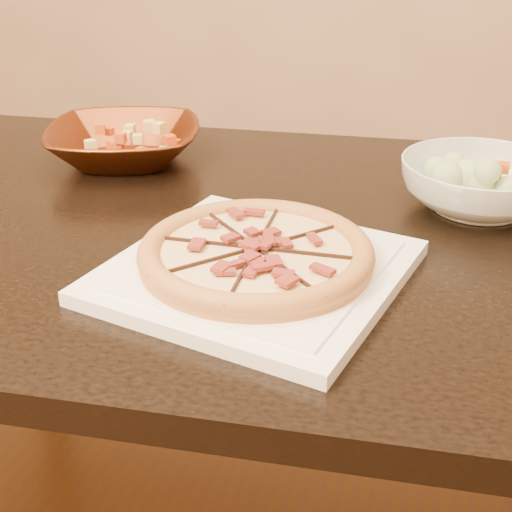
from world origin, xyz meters
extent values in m
cube|color=black|center=(0.10, 0.13, 0.73)|extent=(1.39, 0.97, 0.04)
cylinder|color=black|center=(-0.48, 0.48, 0.35)|extent=(0.07, 0.07, 0.71)
cube|color=white|center=(0.20, -0.02, 0.76)|extent=(0.38, 0.38, 0.02)
cube|color=white|center=(0.20, -0.02, 0.77)|extent=(0.33, 0.33, 0.00)
cylinder|color=#C07E3C|center=(0.20, -0.02, 0.78)|extent=(0.28, 0.28, 0.01)
torus|color=#C07E3C|center=(0.20, -0.02, 0.79)|extent=(0.28, 0.28, 0.03)
cylinder|color=#FFEBAE|center=(0.20, -0.02, 0.79)|extent=(0.23, 0.23, 0.01)
cube|color=black|center=(0.20, -0.02, 0.79)|extent=(0.02, 0.28, 0.01)
cube|color=black|center=(0.20, -0.02, 0.79)|extent=(0.21, 0.19, 0.01)
cube|color=black|center=(0.20, -0.02, 0.79)|extent=(0.28, 0.02, 0.01)
cube|color=black|center=(0.20, -0.02, 0.79)|extent=(0.19, 0.21, 0.01)
cube|color=#A7382D|center=(0.22, -0.02, 0.79)|extent=(0.02, 0.02, 0.00)
cube|color=#A7382D|center=(0.25, -0.01, 0.79)|extent=(0.03, 0.02, 0.00)
cube|color=#A7382D|center=(0.26, 0.02, 0.79)|extent=(0.03, 0.02, 0.00)
cube|color=#A7382D|center=(0.22, 0.00, 0.79)|extent=(0.03, 0.03, 0.00)
cube|color=#A7382D|center=(0.23, 0.03, 0.79)|extent=(0.02, 0.03, 0.00)
cube|color=#A7382D|center=(0.23, 0.05, 0.79)|extent=(0.02, 0.03, 0.00)
cube|color=#A7382D|center=(0.21, 0.02, 0.79)|extent=(0.02, 0.03, 0.00)
cube|color=#A7382D|center=(0.20, 0.04, 0.79)|extent=(0.02, 0.03, 0.00)
cube|color=#A7382D|center=(0.17, 0.06, 0.79)|extent=(0.02, 0.03, 0.00)
cube|color=#A7382D|center=(0.18, 0.02, 0.79)|extent=(0.02, 0.03, 0.00)
cube|color=#A7382D|center=(0.15, 0.03, 0.79)|extent=(0.03, 0.03, 0.00)
cube|color=#A7382D|center=(0.18, -0.01, 0.79)|extent=(0.03, 0.02, 0.00)
cube|color=#A7382D|center=(0.15, 0.00, 0.79)|extent=(0.03, 0.02, 0.00)
cube|color=#A7382D|center=(0.13, -0.01, 0.79)|extent=(0.02, 0.02, 0.00)
cube|color=#A7382D|center=(0.17, -0.03, 0.79)|extent=(0.03, 0.02, 0.00)
cube|color=#A7382D|center=(0.15, -0.04, 0.79)|extent=(0.03, 0.02, 0.00)
cube|color=#A7382D|center=(0.13, -0.07, 0.79)|extent=(0.03, 0.03, 0.00)
cube|color=#A7382D|center=(0.18, -0.05, 0.79)|extent=(0.03, 0.03, 0.00)
cube|color=#A7382D|center=(0.17, -0.08, 0.79)|extent=(0.02, 0.03, 0.00)
cube|color=#A7382D|center=(0.20, -0.04, 0.79)|extent=(0.02, 0.03, 0.00)
cube|color=#A7382D|center=(0.20, -0.07, 0.79)|extent=(0.01, 0.02, 0.00)
cube|color=#A7382D|center=(0.22, -0.09, 0.79)|extent=(0.02, 0.03, 0.00)
cube|color=#A7382D|center=(0.22, -0.05, 0.79)|extent=(0.02, 0.03, 0.00)
cube|color=#A7382D|center=(0.24, -0.06, 0.79)|extent=(0.03, 0.03, 0.00)
cube|color=#A7382D|center=(0.27, -0.07, 0.79)|extent=(0.03, 0.03, 0.00)
cube|color=#A7382D|center=(0.24, -0.03, 0.79)|extent=(0.03, 0.02, 0.00)
cube|color=#A7382D|center=(0.26, -0.03, 0.79)|extent=(0.03, 0.02, 0.00)
imported|color=#632B11|center=(-0.13, 0.32, 0.78)|extent=(0.33, 0.33, 0.06)
cube|color=tan|center=(-0.13, 0.32, 0.83)|extent=(0.03, 0.03, 0.03)
cube|color=#BC4814|center=(-0.12, 0.32, 0.83)|extent=(0.03, 0.03, 0.03)
cube|color=#EBCF67|center=(-0.11, 0.34, 0.83)|extent=(0.03, 0.03, 0.03)
cube|color=tan|center=(-0.11, 0.37, 0.83)|extent=(0.03, 0.03, 0.03)
cube|color=#BC4814|center=(-0.13, 0.33, 0.83)|extent=(0.03, 0.03, 0.03)
cube|color=#EBCF67|center=(-0.14, 0.34, 0.83)|extent=(0.03, 0.03, 0.03)
cube|color=tan|center=(-0.16, 0.35, 0.83)|extent=(0.03, 0.03, 0.03)
cube|color=#BC4814|center=(-0.13, 0.32, 0.83)|extent=(0.03, 0.03, 0.03)
cube|color=#EBCF67|center=(-0.15, 0.32, 0.83)|extent=(0.03, 0.03, 0.03)
cube|color=tan|center=(-0.17, 0.30, 0.83)|extent=(0.03, 0.03, 0.03)
cube|color=#BC4814|center=(-0.17, 0.28, 0.83)|extent=(0.03, 0.03, 0.03)
cube|color=#EBCF67|center=(-0.14, 0.31, 0.83)|extent=(0.03, 0.03, 0.03)
cube|color=tan|center=(-0.13, 0.29, 0.83)|extent=(0.03, 0.03, 0.03)
cube|color=#BC4814|center=(-0.12, 0.27, 0.83)|extent=(0.03, 0.03, 0.03)
cube|color=#EBCF67|center=(-0.13, 0.31, 0.83)|extent=(0.03, 0.03, 0.03)
cube|color=tan|center=(-0.11, 0.31, 0.83)|extent=(0.03, 0.03, 0.03)
imported|color=silver|center=(0.45, 0.28, 0.79)|extent=(0.30, 0.30, 0.07)
sphere|color=#B3D591|center=(0.45, 0.28, 0.84)|extent=(0.04, 0.04, 0.04)
sphere|color=#B3D591|center=(0.47, 0.29, 0.84)|extent=(0.04, 0.04, 0.04)
sphere|color=#B3D591|center=(0.47, 0.32, 0.84)|extent=(0.04, 0.04, 0.04)
sphere|color=#B3D591|center=(0.45, 0.29, 0.84)|extent=(0.04, 0.04, 0.04)
sphere|color=#B3D591|center=(0.43, 0.30, 0.84)|extent=(0.04, 0.04, 0.04)
sphere|color=#B3D591|center=(0.45, 0.28, 0.84)|extent=(0.04, 0.04, 0.04)
sphere|color=#B3D591|center=(0.43, 0.27, 0.84)|extent=(0.04, 0.04, 0.04)
sphere|color=#B3D591|center=(0.42, 0.24, 0.84)|extent=(0.04, 0.04, 0.04)
sphere|color=#B3D591|center=(0.45, 0.26, 0.84)|extent=(0.04, 0.04, 0.04)
sphere|color=#B3D591|center=(0.47, 0.25, 0.84)|extent=(0.04, 0.04, 0.04)
sphere|color=#B3D591|center=(0.46, 0.28, 0.84)|extent=(0.04, 0.04, 0.04)
cube|color=#CE4F0A|center=(0.48, 0.30, 0.83)|extent=(0.02, 0.02, 0.01)
cube|color=#CE4F0A|center=(0.42, 0.26, 0.83)|extent=(0.02, 0.02, 0.01)
camera|label=1|loc=(0.42, -0.74, 1.16)|focal=50.00mm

